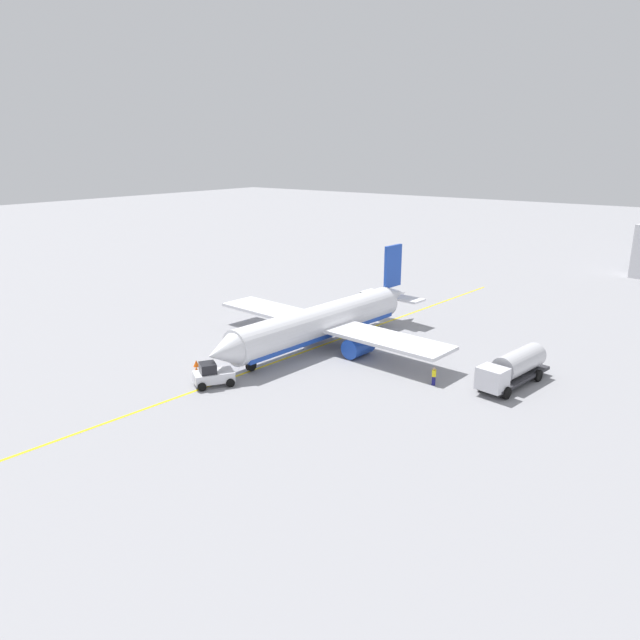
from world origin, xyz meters
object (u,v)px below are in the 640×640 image
Objects in this scene: airplane at (323,322)px; safety_cone_wingtip at (196,370)px; pushback_tug at (212,375)px; refueling_worker at (434,376)px; fuel_tanker at (513,367)px; safety_cone_nose at (196,363)px.

airplane is 54.03× the size of safety_cone_wingtip.
pushback_tug reaches higher than safety_cone_wingtip.
fuel_tanker is at bearing 126.99° from refueling_worker.
airplane is 47.77× the size of safety_cone_nose.
airplane is 15.10m from safety_cone_wingtip.
safety_cone_nose is at bearing -61.77° from fuel_tanker.
pushback_tug is 6.98× the size of safety_cone_wingtip.
safety_cone_wingtip is at bearing -18.78° from airplane.
refueling_worker is at bearing -53.01° from fuel_tanker.
safety_cone_nose reaches higher than safety_cone_wingtip.
safety_cone_wingtip is (-1.25, -3.67, -0.71)m from pushback_tug.
airplane is at bearing -101.16° from refueling_worker.
airplane is 14.55m from safety_cone_nose.
fuel_tanker is (-1.38, 20.77, -0.91)m from airplane.
refueling_worker is 2.90× the size of safety_cone_wingtip.
fuel_tanker reaches higher than refueling_worker.
fuel_tanker is at bearing 127.41° from pushback_tug.
fuel_tanker is 14.79× the size of safety_cone_nose.
airplane is at bearing 155.02° from safety_cone_nose.
pushback_tug is at bearing -52.44° from refueling_worker.
fuel_tanker is 16.73× the size of safety_cone_wingtip.
fuel_tanker is at bearing 93.81° from airplane.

